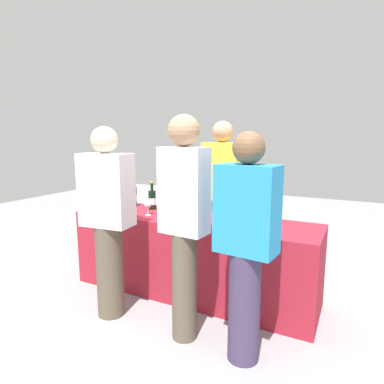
% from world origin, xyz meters
% --- Properties ---
extents(ground_plane, '(12.00, 12.00, 0.00)m').
position_xyz_m(ground_plane, '(0.00, 0.00, 0.00)').
color(ground_plane, gray).
extents(tasting_table, '(2.39, 0.65, 0.77)m').
position_xyz_m(tasting_table, '(0.00, 0.00, 0.38)').
color(tasting_table, maroon).
rests_on(tasting_table, ground_plane).
extents(wine_bottle_0, '(0.07, 0.07, 0.32)m').
position_xyz_m(wine_bottle_0, '(-0.81, 0.15, 0.89)').
color(wine_bottle_0, black).
rests_on(wine_bottle_0, tasting_table).
extents(wine_bottle_1, '(0.08, 0.08, 0.30)m').
position_xyz_m(wine_bottle_1, '(-0.55, 0.13, 0.87)').
color(wine_bottle_1, black).
rests_on(wine_bottle_1, tasting_table).
extents(wine_bottle_2, '(0.08, 0.08, 0.31)m').
position_xyz_m(wine_bottle_2, '(-0.03, 0.12, 0.88)').
color(wine_bottle_2, black).
rests_on(wine_bottle_2, tasting_table).
extents(wine_bottle_3, '(0.08, 0.08, 0.32)m').
position_xyz_m(wine_bottle_3, '(0.38, 0.11, 0.88)').
color(wine_bottle_3, black).
rests_on(wine_bottle_3, tasting_table).
extents(wine_glass_0, '(0.07, 0.07, 0.14)m').
position_xyz_m(wine_glass_0, '(-0.88, -0.08, 0.87)').
color(wine_glass_0, silver).
rests_on(wine_glass_0, tasting_table).
extents(wine_glass_1, '(0.07, 0.07, 0.13)m').
position_xyz_m(wine_glass_1, '(-0.63, -0.11, 0.86)').
color(wine_glass_1, silver).
rests_on(wine_glass_1, tasting_table).
extents(wine_glass_2, '(0.08, 0.08, 0.15)m').
position_xyz_m(wine_glass_2, '(-0.44, -0.11, 0.88)').
color(wine_glass_2, silver).
rests_on(wine_glass_2, tasting_table).
extents(wine_glass_3, '(0.07, 0.07, 0.13)m').
position_xyz_m(wine_glass_3, '(-0.24, -0.13, 0.86)').
color(wine_glass_3, silver).
rests_on(wine_glass_3, tasting_table).
extents(wine_glass_4, '(0.07, 0.07, 0.14)m').
position_xyz_m(wine_glass_4, '(0.02, -0.15, 0.87)').
color(wine_glass_4, silver).
rests_on(wine_glass_4, tasting_table).
extents(wine_glass_5, '(0.07, 0.07, 0.14)m').
position_xyz_m(wine_glass_5, '(0.80, -0.05, 0.87)').
color(wine_glass_5, silver).
rests_on(wine_glass_5, tasting_table).
extents(ice_bucket, '(0.19, 0.19, 0.17)m').
position_xyz_m(ice_bucket, '(0.68, 0.12, 0.85)').
color(ice_bucket, silver).
rests_on(ice_bucket, tasting_table).
extents(server_pouring, '(0.42, 0.25, 1.71)m').
position_xyz_m(server_pouring, '(0.06, 0.60, 0.93)').
color(server_pouring, brown).
rests_on(server_pouring, ground_plane).
extents(guest_0, '(0.44, 0.27, 1.62)m').
position_xyz_m(guest_0, '(-0.44, -0.68, 0.87)').
color(guest_0, brown).
rests_on(guest_0, ground_plane).
extents(guest_1, '(0.36, 0.23, 1.70)m').
position_xyz_m(guest_1, '(0.29, -0.69, 0.95)').
color(guest_1, brown).
rests_on(guest_1, ground_plane).
extents(guest_2, '(0.42, 0.26, 1.58)m').
position_xyz_m(guest_2, '(0.77, -0.72, 0.85)').
color(guest_2, '#3F3351').
rests_on(guest_2, ground_plane).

